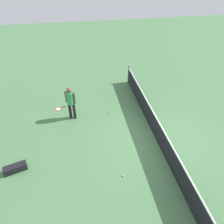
{
  "coord_description": "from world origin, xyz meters",
  "views": [
    {
      "loc": [
        5.91,
        -3.01,
        6.4
      ],
      "look_at": [
        -1.04,
        -1.75,
        0.9
      ],
      "focal_mm": 32.91,
      "sensor_mm": 36.0,
      "label": 1
    }
  ],
  "objects_px": {
    "player_near_side": "(71,101)",
    "equipment_bag": "(14,169)",
    "tennis_ball_near_player": "(123,176)",
    "tennis_ball_by_net": "(109,113)",
    "tennis_racket_near_player": "(59,109)",
    "tennis_ball_midcourt": "(44,110)"
  },
  "relations": [
    {
      "from": "player_near_side",
      "to": "equipment_bag",
      "type": "xyz_separation_m",
      "value": [
        2.77,
        -2.21,
        -0.87
      ]
    },
    {
      "from": "tennis_racket_near_player",
      "to": "tennis_ball_midcourt",
      "type": "height_order",
      "value": "tennis_ball_midcourt"
    },
    {
      "from": "player_near_side",
      "to": "equipment_bag",
      "type": "height_order",
      "value": "player_near_side"
    },
    {
      "from": "tennis_ball_midcourt",
      "to": "equipment_bag",
      "type": "xyz_separation_m",
      "value": [
        3.58,
        -0.74,
        0.11
      ]
    },
    {
      "from": "player_near_side",
      "to": "tennis_racket_near_player",
      "type": "xyz_separation_m",
      "value": [
        -0.83,
        -0.72,
        -1.0
      ]
    },
    {
      "from": "tennis_ball_by_net",
      "to": "equipment_bag",
      "type": "xyz_separation_m",
      "value": [
        2.8,
        -4.01,
        0.11
      ]
    },
    {
      "from": "tennis_racket_near_player",
      "to": "tennis_ball_near_player",
      "type": "height_order",
      "value": "tennis_ball_near_player"
    },
    {
      "from": "tennis_ball_near_player",
      "to": "equipment_bag",
      "type": "relative_size",
      "value": 0.08
    },
    {
      "from": "tennis_racket_near_player",
      "to": "tennis_ball_near_player",
      "type": "relative_size",
      "value": 9.07
    },
    {
      "from": "tennis_ball_near_player",
      "to": "tennis_ball_by_net",
      "type": "bearing_deg",
      "value": 178.04
    },
    {
      "from": "player_near_side",
      "to": "tennis_ball_by_net",
      "type": "height_order",
      "value": "player_near_side"
    },
    {
      "from": "tennis_ball_near_player",
      "to": "tennis_ball_by_net",
      "type": "height_order",
      "value": "same"
    },
    {
      "from": "player_near_side",
      "to": "tennis_ball_near_player",
      "type": "relative_size",
      "value": 25.76
    },
    {
      "from": "tennis_ball_near_player",
      "to": "tennis_ball_by_net",
      "type": "xyz_separation_m",
      "value": [
        -3.73,
        0.13,
        0.0
      ]
    },
    {
      "from": "tennis_ball_near_player",
      "to": "player_near_side",
      "type": "bearing_deg",
      "value": -155.67
    },
    {
      "from": "tennis_ball_near_player",
      "to": "tennis_ball_midcourt",
      "type": "height_order",
      "value": "same"
    },
    {
      "from": "tennis_ball_near_player",
      "to": "tennis_ball_by_net",
      "type": "relative_size",
      "value": 1.0
    },
    {
      "from": "tennis_racket_near_player",
      "to": "tennis_ball_by_net",
      "type": "height_order",
      "value": "tennis_ball_by_net"
    },
    {
      "from": "equipment_bag",
      "to": "tennis_ball_midcourt",
      "type": "bearing_deg",
      "value": 168.27
    },
    {
      "from": "tennis_ball_midcourt",
      "to": "equipment_bag",
      "type": "relative_size",
      "value": 0.08
    },
    {
      "from": "player_near_side",
      "to": "tennis_ball_midcourt",
      "type": "distance_m",
      "value": 1.94
    },
    {
      "from": "player_near_side",
      "to": "tennis_ball_midcourt",
      "type": "height_order",
      "value": "player_near_side"
    }
  ]
}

